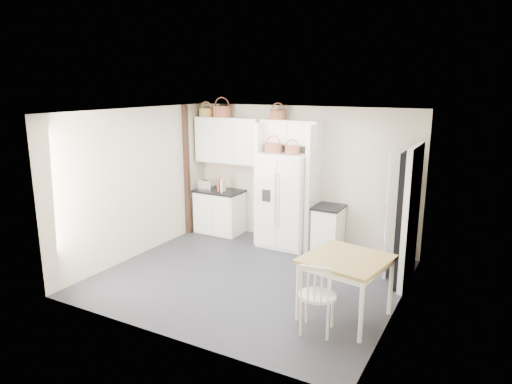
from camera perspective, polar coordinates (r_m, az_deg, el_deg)
The scene contains 27 objects.
floor at distance 7.35m, azimuth -0.77°, elevation -10.63°, with size 4.50×4.50×0.00m, color #26262B.
ceiling at distance 6.73m, azimuth -0.84°, elevation 10.04°, with size 4.50×4.50×0.00m, color white.
wall_back at distance 8.69m, azimuth 5.68°, elevation 2.07°, with size 4.50×4.50×0.00m, color beige.
wall_left at distance 8.24m, azimuth -14.58°, elevation 1.09°, with size 4.00×4.00×0.00m, color beige.
wall_right at distance 6.18m, azimuth 17.72°, elevation -3.14°, with size 4.00×4.00×0.00m, color beige.
refrigerator at distance 8.52m, azimuth 3.75°, elevation -0.99°, with size 0.91×0.73×1.77m, color white.
base_cab_left at distance 9.39m, azimuth -4.55°, elevation -2.53°, with size 0.92×0.58×0.85m, color white.
base_cab_right at distance 8.40m, azimuth 9.01°, elevation -4.71°, with size 0.46×0.56×0.82m, color white.
dining_table at distance 6.15m, azimuth 11.07°, elevation -11.63°, with size 1.00×1.00×0.83m, color olive.
windsor_chair at distance 5.74m, azimuth 7.69°, elevation -12.72°, with size 0.47×0.42×0.95m, color white.
counter_left at distance 9.28m, azimuth -4.60°, elevation 0.12°, with size 0.96×0.62×0.04m, color black.
counter_right at distance 8.28m, azimuth 9.12°, elevation -1.90°, with size 0.50×0.59×0.04m, color black.
toaster at distance 9.32m, azimuth -6.27°, elevation 0.88°, with size 0.29×0.17×0.20m, color silver.
cookbook_red at distance 9.15m, azimuth -4.52°, elevation 0.88°, with size 0.04×0.17×0.26m, color #AC3E28.
cookbook_cream at distance 9.11m, azimuth -4.15°, elevation 0.86°, with size 0.04×0.18×0.27m, color beige.
basket_upper_a at distance 9.37m, azimuth -6.24°, elevation 9.87°, with size 0.29×0.29×0.17m, color brown.
basket_upper_b at distance 9.16m, azimuth -4.26°, elevation 10.00°, with size 0.38×0.38×0.22m, color brown.
basket_bridge_a at distance 8.56m, azimuth 2.76°, elevation 9.62°, with size 0.30×0.30×0.17m, color brown.
basket_fridge_a at distance 8.34m, azimuth 2.15°, elevation 5.51°, with size 0.32×0.32×0.17m, color brown.
basket_fridge_b at distance 8.18m, azimuth 4.58°, elevation 5.22°, with size 0.27×0.27×0.14m, color brown.
upper_cabinet at distance 9.13m, azimuth -3.41°, elevation 6.47°, with size 1.40×0.34×0.90m, color white.
bridge_cabinet at distance 8.47m, azimuth 4.41°, elevation 7.45°, with size 1.12×0.34×0.45m, color white.
fridge_panel_left at distance 8.73m, azimuth 0.89°, elevation 1.18°, with size 0.08×0.60×2.30m, color white.
fridge_panel_right at distance 8.31m, azimuth 7.13°, elevation 0.46°, with size 0.08×0.60×2.30m, color white.
trim_post at distance 9.22m, azimuth -8.65°, elevation 2.64°, with size 0.09×0.09×2.60m, color black.
doorway_void at distance 7.22m, azimuth 18.42°, elevation -3.13°, with size 0.18×0.85×2.05m, color black.
door_slab at distance 7.60m, azimuth 16.22°, elevation -2.16°, with size 0.80×0.04×2.05m, color white.
Camera 1 is at (3.30, -5.86, 2.98)m, focal length 32.00 mm.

